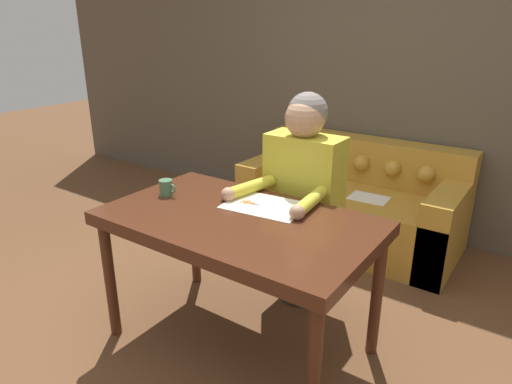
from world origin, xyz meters
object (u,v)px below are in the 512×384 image
(scissors, at_px, (251,204))
(dining_table, at_px, (239,231))
(couch, at_px, (352,205))
(mug, at_px, (166,188))
(person, at_px, (303,197))

(scissors, bearing_deg, dining_table, -76.12)
(dining_table, xyz_separation_m, scissors, (-0.04, 0.17, 0.08))
(dining_table, bearing_deg, couch, 91.47)
(scissors, xyz_separation_m, mug, (-0.47, -0.16, 0.04))
(couch, relative_size, scissors, 8.30)
(couch, xyz_separation_m, scissors, (-0.00, -1.40, 0.47))
(couch, height_order, scissors, couch)
(dining_table, xyz_separation_m, person, (0.05, 0.58, 0.01))
(dining_table, bearing_deg, person, 85.35)
(couch, bearing_deg, person, -84.97)
(couch, xyz_separation_m, mug, (-0.47, -1.56, 0.52))
(mug, bearing_deg, couch, 73.15)
(mug, bearing_deg, scissors, 19.17)
(person, xyz_separation_m, scissors, (-0.09, -0.40, 0.07))
(couch, bearing_deg, scissors, -90.10)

